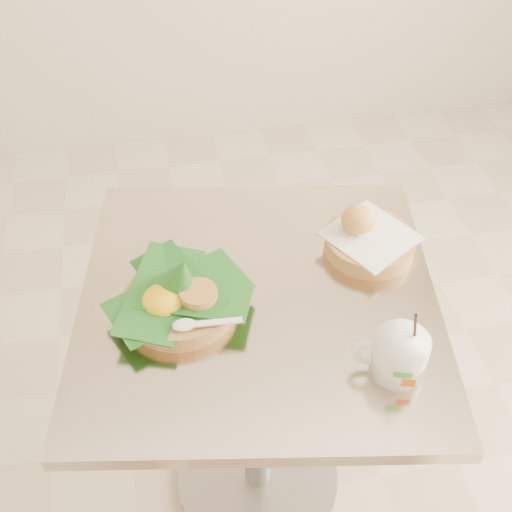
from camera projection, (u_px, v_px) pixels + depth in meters
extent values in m
plane|color=beige|center=(221.00, 505.00, 1.72)|extent=(3.60, 3.60, 0.00)
cylinder|color=gray|center=(258.00, 476.00, 1.77)|extent=(0.44, 0.44, 0.03)
cylinder|color=gray|center=(258.00, 403.00, 1.52)|extent=(0.07, 0.07, 0.69)
cube|color=beige|center=(258.00, 300.00, 1.27)|extent=(0.81, 0.81, 0.03)
cylinder|color=tan|center=(180.00, 303.00, 1.22)|extent=(0.21, 0.21, 0.04)
cone|color=#1A5919|center=(180.00, 275.00, 1.19)|extent=(0.13, 0.13, 0.11)
ellipsoid|color=yellow|center=(163.00, 300.00, 1.20)|extent=(0.08, 0.08, 0.04)
cylinder|color=#CC9347|center=(198.00, 294.00, 1.20)|extent=(0.07, 0.07, 0.02)
cylinder|color=tan|center=(369.00, 243.00, 1.34)|extent=(0.19, 0.19, 0.04)
cube|color=white|center=(371.00, 236.00, 1.33)|extent=(0.22, 0.22, 0.01)
ellipsoid|color=#BA7C2B|center=(358.00, 220.00, 1.32)|extent=(0.07, 0.07, 0.06)
cylinder|color=white|center=(400.00, 355.00, 1.10)|extent=(0.10, 0.10, 0.08)
torus|color=white|center=(368.00, 352.00, 1.10)|extent=(0.06, 0.03, 0.06)
cylinder|color=#422612|center=(403.00, 341.00, 1.08)|extent=(0.09, 0.09, 0.01)
cylinder|color=black|center=(415.00, 330.00, 1.06)|extent=(0.04, 0.04, 0.12)
cube|color=green|center=(403.00, 375.00, 1.06)|extent=(0.03, 0.01, 0.01)
cube|color=orange|center=(408.00, 383.00, 1.08)|extent=(0.02, 0.01, 0.02)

